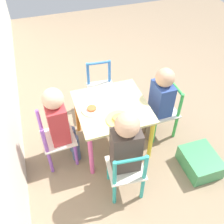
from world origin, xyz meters
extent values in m
plane|color=#8C755B|center=(0.00, 0.00, 0.00)|extent=(6.00, 6.00, 0.00)
cube|color=beige|center=(0.00, 0.00, 0.45)|extent=(0.57, 0.57, 0.02)
cylinder|color=yellow|center=(-0.25, -0.25, 0.22)|extent=(0.04, 0.04, 0.44)
cylinder|color=#DB3D38|center=(0.25, -0.25, 0.22)|extent=(0.04, 0.04, 0.44)
cylinder|color=#E5599E|center=(-0.25, 0.25, 0.22)|extent=(0.04, 0.04, 0.44)
cylinder|color=orange|center=(0.25, 0.25, 0.22)|extent=(0.04, 0.04, 0.44)
cube|color=silver|center=(-0.03, 0.46, 0.26)|extent=(0.27, 0.27, 0.02)
cylinder|color=#8E51BC|center=(-0.13, 0.35, 0.13)|extent=(0.03, 0.03, 0.26)
cylinder|color=#8E51BC|center=(0.09, 0.36, 0.13)|extent=(0.03, 0.03, 0.26)
cylinder|color=#8E51BC|center=(-0.14, 0.56, 0.13)|extent=(0.03, 0.03, 0.26)
cylinder|color=#8E51BC|center=(0.07, 0.58, 0.13)|extent=(0.03, 0.03, 0.26)
cylinder|color=#8E51BC|center=(-0.14, 0.56, 0.38)|extent=(0.03, 0.03, 0.26)
cylinder|color=#8E51BC|center=(0.07, 0.58, 0.38)|extent=(0.03, 0.03, 0.26)
cylinder|color=#8E51BC|center=(-0.03, 0.57, 0.50)|extent=(0.21, 0.04, 0.02)
cube|color=silver|center=(-0.46, 0.05, 0.26)|extent=(0.28, 0.28, 0.02)
cylinder|color=teal|center=(-0.37, -0.07, 0.13)|extent=(0.03, 0.03, 0.26)
cylinder|color=teal|center=(-0.35, 0.14, 0.13)|extent=(0.03, 0.03, 0.26)
cylinder|color=teal|center=(-0.58, -0.05, 0.13)|extent=(0.03, 0.03, 0.26)
cylinder|color=teal|center=(-0.56, 0.16, 0.13)|extent=(0.03, 0.03, 0.26)
cylinder|color=teal|center=(-0.58, -0.05, 0.38)|extent=(0.03, 0.03, 0.26)
cylinder|color=teal|center=(-0.56, 0.16, 0.38)|extent=(0.03, 0.03, 0.26)
cylinder|color=teal|center=(-0.57, 0.06, 0.50)|extent=(0.05, 0.21, 0.02)
cube|color=silver|center=(0.01, -0.47, 0.26)|extent=(0.26, 0.26, 0.02)
cylinder|color=green|center=(0.11, -0.36, 0.13)|extent=(0.03, 0.03, 0.26)
cylinder|color=green|center=(-0.10, -0.36, 0.13)|extent=(0.03, 0.03, 0.26)
cylinder|color=green|center=(0.11, -0.57, 0.13)|extent=(0.03, 0.03, 0.26)
cylinder|color=green|center=(-0.10, -0.57, 0.13)|extent=(0.03, 0.03, 0.26)
cylinder|color=green|center=(0.11, -0.57, 0.38)|extent=(0.03, 0.03, 0.26)
cylinder|color=green|center=(-0.10, -0.57, 0.38)|extent=(0.03, 0.03, 0.26)
cylinder|color=green|center=(0.01, -0.57, 0.50)|extent=(0.21, 0.03, 0.02)
cube|color=silver|center=(0.46, -0.04, 0.26)|extent=(0.28, 0.28, 0.02)
cylinder|color=#387AD1|center=(0.37, 0.07, 0.13)|extent=(0.03, 0.03, 0.26)
cylinder|color=#387AD1|center=(0.35, -0.14, 0.13)|extent=(0.03, 0.03, 0.26)
cylinder|color=#387AD1|center=(0.58, 0.06, 0.13)|extent=(0.03, 0.03, 0.26)
cylinder|color=#387AD1|center=(0.56, -0.16, 0.13)|extent=(0.03, 0.03, 0.26)
cylinder|color=#387AD1|center=(0.58, 0.06, 0.38)|extent=(0.03, 0.03, 0.26)
cylinder|color=#387AD1|center=(0.56, -0.16, 0.38)|extent=(0.03, 0.03, 0.26)
cylinder|color=#387AD1|center=(0.57, -0.05, 0.50)|extent=(0.04, 0.21, 0.02)
cylinder|color=#4C608E|center=(-0.07, 0.34, 0.14)|extent=(0.07, 0.07, 0.27)
cylinder|color=#4C608E|center=(0.03, 0.35, 0.14)|extent=(0.07, 0.07, 0.27)
cube|color=#B23338|center=(-0.02, 0.44, 0.44)|extent=(0.21, 0.15, 0.34)
sphere|color=#DBB293|center=(-0.02, 0.44, 0.67)|extent=(0.16, 0.16, 0.16)
cylinder|color=#7A6B5B|center=(-0.35, -0.02, 0.14)|extent=(0.07, 0.07, 0.27)
cylinder|color=#7A6B5B|center=(-0.34, 0.08, 0.14)|extent=(0.07, 0.07, 0.27)
cube|color=#423833|center=(-0.44, 0.04, 0.45)|extent=(0.16, 0.21, 0.36)
sphere|color=tan|center=(-0.44, 0.04, 0.70)|extent=(0.16, 0.16, 0.16)
cylinder|color=#7A6B5B|center=(0.05, -0.35, 0.14)|extent=(0.07, 0.07, 0.27)
cylinder|color=#7A6B5B|center=(-0.05, -0.35, 0.14)|extent=(0.07, 0.07, 0.27)
cube|color=#2D478E|center=(0.01, -0.45, 0.42)|extent=(0.20, 0.14, 0.29)
sphere|color=tan|center=(0.01, -0.45, 0.63)|extent=(0.16, 0.16, 0.16)
cylinder|color=white|center=(0.00, 0.17, 0.47)|extent=(0.16, 0.16, 0.01)
cylinder|color=#CC6633|center=(0.00, 0.17, 0.48)|extent=(0.07, 0.07, 0.02)
cylinder|color=#EADB66|center=(-0.17, 0.00, 0.47)|extent=(0.20, 0.20, 0.01)
cylinder|color=gold|center=(-0.17, 0.00, 0.48)|extent=(0.09, 0.09, 0.02)
cube|color=#3D8E56|center=(-0.48, -0.61, 0.07)|extent=(0.32, 0.27, 0.15)
camera|label=1|loc=(-1.47, 0.48, 1.87)|focal=42.00mm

